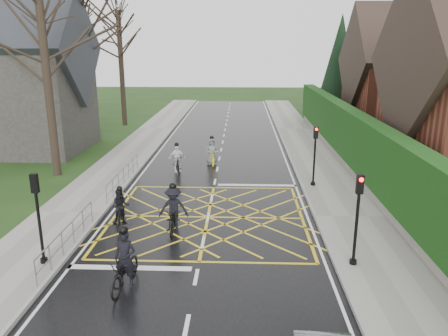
# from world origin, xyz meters

# --- Properties ---
(ground) EXTENTS (120.00, 120.00, 0.00)m
(ground) POSITION_xyz_m (0.00, 0.00, 0.00)
(ground) COLOR black
(ground) RESTS_ON ground
(road) EXTENTS (9.00, 80.00, 0.01)m
(road) POSITION_xyz_m (0.00, 0.00, 0.01)
(road) COLOR black
(road) RESTS_ON ground
(sidewalk_right) EXTENTS (3.00, 80.00, 0.15)m
(sidewalk_right) POSITION_xyz_m (6.00, 0.00, 0.07)
(sidewalk_right) COLOR gray
(sidewalk_right) RESTS_ON ground
(sidewalk_left) EXTENTS (3.00, 80.00, 0.15)m
(sidewalk_left) POSITION_xyz_m (-6.00, 0.00, 0.07)
(sidewalk_left) COLOR gray
(sidewalk_left) RESTS_ON ground
(stone_wall) EXTENTS (0.50, 38.00, 0.70)m
(stone_wall) POSITION_xyz_m (7.75, 6.00, 0.35)
(stone_wall) COLOR slate
(stone_wall) RESTS_ON ground
(hedge) EXTENTS (0.90, 38.00, 2.80)m
(hedge) POSITION_xyz_m (7.75, 6.00, 2.10)
(hedge) COLOR #0E340E
(hedge) RESTS_ON stone_wall
(house_far) EXTENTS (9.80, 8.80, 10.30)m
(house_far) POSITION_xyz_m (14.75, 18.00, 4.36)
(house_far) COLOR brown
(house_far) RESTS_ON ground
(conifer) EXTENTS (4.60, 4.60, 10.00)m
(conifer) POSITION_xyz_m (10.75, 26.00, 4.99)
(conifer) COLOR black
(conifer) RESTS_ON ground
(church) EXTENTS (8.80, 7.80, 11.00)m
(church) POSITION_xyz_m (-13.54, 12.00, 4.93)
(church) COLOR #2D2B28
(church) RESTS_ON ground
(tree_near) EXTENTS (9.24, 9.24, 11.44)m
(tree_near) POSITION_xyz_m (-9.00, 6.00, 7.91)
(tree_near) COLOR black
(tree_near) RESTS_ON ground
(tree_mid) EXTENTS (10.08, 10.08, 12.48)m
(tree_mid) POSITION_xyz_m (-10.00, 14.00, 8.63)
(tree_mid) COLOR black
(tree_mid) RESTS_ON ground
(tree_far) EXTENTS (8.40, 8.40, 10.40)m
(tree_far) POSITION_xyz_m (-9.30, 22.00, 7.19)
(tree_far) COLOR black
(tree_far) RESTS_ON ground
(railing_south) EXTENTS (0.05, 5.04, 1.03)m
(railing_south) POSITION_xyz_m (-4.65, -3.50, 0.78)
(railing_south) COLOR slate
(railing_south) RESTS_ON ground
(railing_north) EXTENTS (0.05, 6.04, 1.03)m
(railing_north) POSITION_xyz_m (-4.65, 4.00, 0.79)
(railing_north) COLOR slate
(railing_north) RESTS_ON ground
(traffic_light_ne) EXTENTS (0.24, 0.31, 3.21)m
(traffic_light_ne) POSITION_xyz_m (5.10, 4.20, 1.66)
(traffic_light_ne) COLOR black
(traffic_light_ne) RESTS_ON ground
(traffic_light_se) EXTENTS (0.24, 0.31, 3.21)m
(traffic_light_se) POSITION_xyz_m (5.10, -4.20, 1.66)
(traffic_light_se) COLOR black
(traffic_light_se) RESTS_ON ground
(traffic_light_sw) EXTENTS (0.24, 0.31, 3.21)m
(traffic_light_sw) POSITION_xyz_m (-5.10, -4.50, 1.66)
(traffic_light_sw) COLOR black
(traffic_light_sw) RESTS_ON ground
(cyclist_rear) EXTENTS (0.96, 2.11, 1.98)m
(cyclist_rear) POSITION_xyz_m (-2.07, -5.64, 0.64)
(cyclist_rear) COLOR black
(cyclist_rear) RESTS_ON ground
(cyclist_back) EXTENTS (0.81, 1.68, 1.63)m
(cyclist_back) POSITION_xyz_m (-3.49, -0.88, 0.62)
(cyclist_back) COLOR black
(cyclist_back) RESTS_ON ground
(cyclist_mid) EXTENTS (1.20, 2.05, 1.96)m
(cyclist_mid) POSITION_xyz_m (-1.25, -1.42, 0.72)
(cyclist_mid) COLOR black
(cyclist_mid) RESTS_ON ground
(cyclist_front) EXTENTS (1.01, 1.81, 1.75)m
(cyclist_front) POSITION_xyz_m (-2.29, 6.78, 0.64)
(cyclist_front) COLOR black
(cyclist_front) RESTS_ON ground
(cyclist_lead) EXTENTS (0.99, 1.92, 1.78)m
(cyclist_lead) POSITION_xyz_m (-0.40, 8.59, 0.62)
(cyclist_lead) COLOR yellow
(cyclist_lead) RESTS_ON ground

